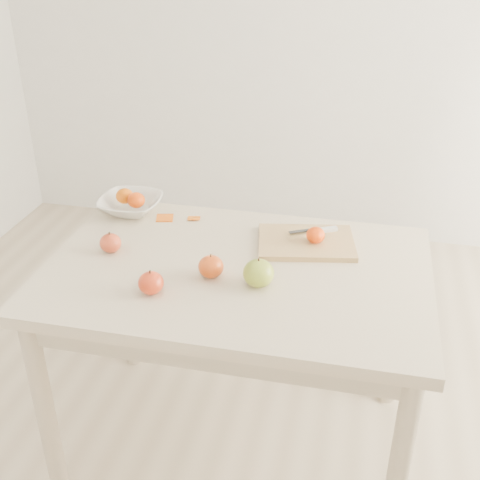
# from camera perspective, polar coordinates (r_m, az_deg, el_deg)

# --- Properties ---
(ground) EXTENTS (3.50, 3.50, 0.00)m
(ground) POSITION_cam_1_polar(r_m,az_deg,el_deg) (2.36, -0.28, -18.36)
(ground) COLOR #C6B293
(ground) RESTS_ON ground
(table) EXTENTS (1.20, 0.80, 0.75)m
(table) POSITION_cam_1_polar(r_m,az_deg,el_deg) (1.94, -0.32, -5.08)
(table) COLOR beige
(table) RESTS_ON ground
(cutting_board) EXTENTS (0.35, 0.28, 0.02)m
(cutting_board) POSITION_cam_1_polar(r_m,az_deg,el_deg) (2.02, 6.30, -0.22)
(cutting_board) COLOR tan
(cutting_board) RESTS_ON table
(board_tangerine) EXTENTS (0.06, 0.06, 0.05)m
(board_tangerine) POSITION_cam_1_polar(r_m,az_deg,el_deg) (1.99, 7.17, 0.47)
(board_tangerine) COLOR red
(board_tangerine) RESTS_ON cutting_board
(fruit_bowl) EXTENTS (0.23, 0.23, 0.06)m
(fruit_bowl) POSITION_cam_1_polar(r_m,az_deg,el_deg) (2.26, -10.33, 3.32)
(fruit_bowl) COLOR white
(fruit_bowl) RESTS_ON table
(bowl_tangerine_near) EXTENTS (0.06, 0.06, 0.06)m
(bowl_tangerine_near) POSITION_cam_1_polar(r_m,az_deg,el_deg) (2.27, -10.88, 4.12)
(bowl_tangerine_near) COLOR #D66807
(bowl_tangerine_near) RESTS_ON fruit_bowl
(bowl_tangerine_far) EXTENTS (0.06, 0.06, 0.06)m
(bowl_tangerine_far) POSITION_cam_1_polar(r_m,az_deg,el_deg) (2.23, -9.82, 3.75)
(bowl_tangerine_far) COLOR #E04C07
(bowl_tangerine_far) RESTS_ON fruit_bowl
(orange_peel_a) EXTENTS (0.07, 0.06, 0.01)m
(orange_peel_a) POSITION_cam_1_polar(r_m,az_deg,el_deg) (2.19, -7.14, 1.98)
(orange_peel_a) COLOR #DB5B0F
(orange_peel_a) RESTS_ON table
(orange_peel_b) EXTENTS (0.05, 0.04, 0.01)m
(orange_peel_b) POSITION_cam_1_polar(r_m,az_deg,el_deg) (2.19, -4.39, 2.03)
(orange_peel_b) COLOR orange
(orange_peel_b) RESTS_ON table
(paring_knife) EXTENTS (0.16, 0.08, 0.01)m
(paring_knife) POSITION_cam_1_polar(r_m,az_deg,el_deg) (2.07, 7.84, 0.95)
(paring_knife) COLOR white
(paring_knife) RESTS_ON cutting_board
(apple_green) EXTENTS (0.09, 0.09, 0.08)m
(apple_green) POSITION_cam_1_polar(r_m,az_deg,el_deg) (1.77, 1.76, -3.16)
(apple_green) COLOR olive
(apple_green) RESTS_ON table
(apple_red_c) EXTENTS (0.08, 0.08, 0.07)m
(apple_red_c) POSITION_cam_1_polar(r_m,az_deg,el_deg) (1.76, -8.44, -4.05)
(apple_red_c) COLOR maroon
(apple_red_c) RESTS_ON table
(apple_red_d) EXTENTS (0.07, 0.07, 0.06)m
(apple_red_d) POSITION_cam_1_polar(r_m,az_deg,el_deg) (2.00, -12.18, -0.28)
(apple_red_d) COLOR maroon
(apple_red_d) RESTS_ON table
(apple_red_e) EXTENTS (0.08, 0.08, 0.07)m
(apple_red_e) POSITION_cam_1_polar(r_m,az_deg,el_deg) (1.82, -2.77, -2.54)
(apple_red_e) COLOR maroon
(apple_red_e) RESTS_ON table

